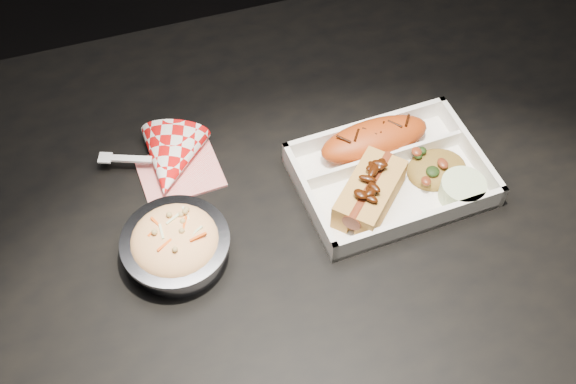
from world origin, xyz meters
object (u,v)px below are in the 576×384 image
at_px(napkin_fork, 170,162).
at_px(dining_table, 292,235).
at_px(hotdog, 370,192).
at_px(food_tray, 390,177).
at_px(fried_pastry, 374,139).
at_px(foil_coleslaw_cup, 176,244).

bearing_deg(napkin_fork, dining_table, -13.54).
bearing_deg(dining_table, hotdog, -24.60).
bearing_deg(napkin_fork, hotdog, -9.91).
relative_size(dining_table, hotdog, 9.65).
bearing_deg(hotdog, food_tray, -10.76).
bearing_deg(dining_table, napkin_fork, 145.47).
relative_size(dining_table, food_tray, 4.63).
distance_m(dining_table, fried_pastry, 0.18).
height_order(fried_pastry, hotdog, hotdog).
bearing_deg(food_tray, foil_coleslaw_cup, -177.74).
bearing_deg(fried_pastry, hotdog, -115.80).
relative_size(fried_pastry, napkin_fork, 0.98).
xyz_separation_m(dining_table, hotdog, (0.09, -0.04, 0.12)).
xyz_separation_m(dining_table, foil_coleslaw_cup, (-0.17, -0.04, 0.12)).
bearing_deg(foil_coleslaw_cup, hotdog, -0.29).
distance_m(food_tray, fried_pastry, 0.06).
bearing_deg(fried_pastry, dining_table, -162.62).
bearing_deg(foil_coleslaw_cup, napkin_fork, 80.89).
bearing_deg(foil_coleslaw_cup, fried_pastry, 15.38).
xyz_separation_m(hotdog, foil_coleslaw_cup, (-0.26, 0.00, -0.00)).
xyz_separation_m(fried_pastry, foil_coleslaw_cup, (-0.30, -0.08, -0.00)).
bearing_deg(food_tray, dining_table, 171.44).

